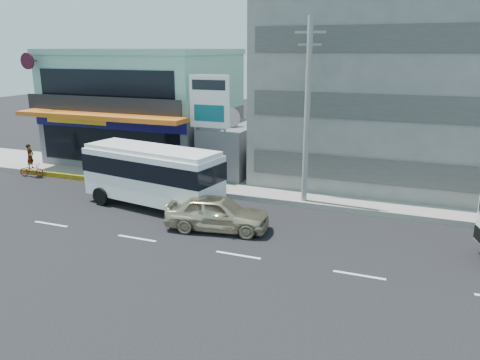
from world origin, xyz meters
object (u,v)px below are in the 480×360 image
(satellite_dish, at_px, (229,126))
(minibus, at_px, (152,172))
(utility_pole_near, at_px, (307,113))
(shop_building, at_px, (147,109))
(motorcycle_rider, at_px, (31,166))
(billboard, at_px, (210,108))
(concrete_building, at_px, (399,72))
(sedan, at_px, (217,213))

(satellite_dish, distance_m, minibus, 7.22)
(utility_pole_near, bearing_deg, shop_building, 154.94)
(motorcycle_rider, bearing_deg, shop_building, 57.20)
(billboard, xyz_separation_m, utility_pole_near, (6.50, -1.80, 0.22))
(motorcycle_rider, bearing_deg, utility_pole_near, 2.29)
(billboard, height_order, utility_pole_near, utility_pole_near)
(concrete_building, relative_size, sedan, 3.21)
(sedan, bearing_deg, satellite_dish, 10.47)
(minibus, distance_m, sedan, 5.08)
(utility_pole_near, bearing_deg, satellite_dish, 149.04)
(satellite_dish, relative_size, utility_pole_near, 0.15)
(minibus, bearing_deg, motorcycle_rider, 167.23)
(satellite_dish, xyz_separation_m, minibus, (-1.62, -6.86, -1.59))
(concrete_building, height_order, sedan, concrete_building)
(utility_pole_near, distance_m, minibus, 8.87)
(concrete_building, distance_m, motorcycle_rider, 24.98)
(concrete_building, xyz_separation_m, motorcycle_rider, (-22.70, -8.35, -6.26))
(shop_building, distance_m, sedan, 16.29)
(billboard, distance_m, sedan, 8.70)
(sedan, bearing_deg, shop_building, 34.84)
(motorcycle_rider, bearing_deg, concrete_building, 20.19)
(satellite_dish, height_order, billboard, billboard)
(utility_pole_near, relative_size, motorcycle_rider, 4.46)
(satellite_dish, bearing_deg, concrete_building, 21.80)
(concrete_building, bearing_deg, billboard, -151.08)
(motorcycle_rider, bearing_deg, billboard, 11.79)
(satellite_dish, bearing_deg, minibus, -103.30)
(satellite_dish, height_order, minibus, satellite_dish)
(concrete_building, relative_size, satellite_dish, 10.67)
(billboard, distance_m, minibus, 5.96)
(shop_building, height_order, utility_pole_near, utility_pole_near)
(billboard, relative_size, minibus, 0.83)
(shop_building, bearing_deg, billboard, -32.32)
(billboard, height_order, sedan, billboard)
(minibus, bearing_deg, concrete_building, 43.05)
(concrete_building, relative_size, minibus, 1.93)
(billboard, xyz_separation_m, sedan, (3.50, -6.84, -4.08))
(billboard, bearing_deg, motorcycle_rider, -168.21)
(utility_pole_near, bearing_deg, motorcycle_rider, -177.71)
(minibus, height_order, sedan, minibus)
(minibus, xyz_separation_m, sedan, (4.62, -1.79, -1.14))
(shop_building, height_order, satellite_dish, shop_building)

